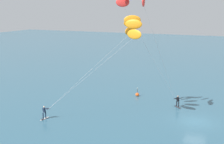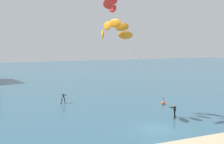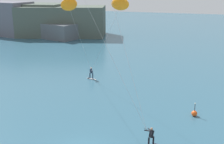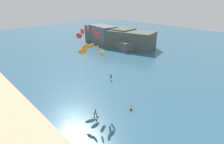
{
  "view_description": "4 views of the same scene",
  "coord_description": "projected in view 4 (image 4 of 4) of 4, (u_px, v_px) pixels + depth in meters",
  "views": [
    {
      "loc": [
        -36.14,
        -4.84,
        13.57
      ],
      "look_at": [
        -2.82,
        9.8,
        5.88
      ],
      "focal_mm": 49.23,
      "sensor_mm": 36.0,
      "label": 1
    },
    {
      "loc": [
        -16.09,
        -24.96,
        9.48
      ],
      "look_at": [
        -0.23,
        12.24,
        5.22
      ],
      "focal_mm": 43.52,
      "sensor_mm": 36.0,
      "label": 2
    },
    {
      "loc": [
        8.23,
        -16.57,
        12.23
      ],
      "look_at": [
        -0.1,
        7.39,
        4.51
      ],
      "focal_mm": 45.61,
      "sensor_mm": 36.0,
      "label": 3
    },
    {
      "loc": [
        29.65,
        -15.5,
        21.73
      ],
      "look_at": [
        1.57,
        10.25,
        6.53
      ],
      "focal_mm": 30.77,
      "sensor_mm": 36.0,
      "label": 4
    }
  ],
  "objects": [
    {
      "name": "sand_strip",
      "position": [
        16.0,
        136.0,
        31.85
      ],
      "size": [
        80.0,
        11.57,
        0.16
      ],
      "primitive_type": "cube",
      "color": "tan",
      "rests_on": "ground"
    },
    {
      "name": "kitesurfer_nearshore",
      "position": [
        93.0,
        51.0,
        40.4
      ],
      "size": [
        8.53,
        11.94,
        12.67
      ],
      "color": "white",
      "rests_on": "ground"
    },
    {
      "name": "kitesurfer_mid_water",
      "position": [
        88.0,
        36.0,
        38.85
      ],
      "size": [
        9.54,
        7.32,
        15.92
      ],
      "color": "#333338",
      "rests_on": "ground"
    },
    {
      "name": "marker_buoy",
      "position": [
        131.0,
        108.0,
        39.13
      ],
      "size": [
        0.56,
        0.56,
        1.38
      ],
      "color": "#EA5119",
      "rests_on": "ground"
    },
    {
      "name": "distant_headland",
      "position": [
        117.0,
        37.0,
        90.76
      ],
      "size": [
        37.6,
        19.97,
        8.33
      ],
      "color": "#4C564C",
      "rests_on": "ground"
    },
    {
      "name": "ground_plane",
      "position": [
        69.0,
        113.0,
        38.08
      ],
      "size": [
        240.0,
        240.0,
        0.0
      ],
      "primitive_type": "plane",
      "color": "#2D566B"
    }
  ]
}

